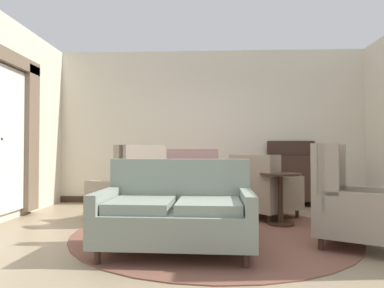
% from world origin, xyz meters
% --- Properties ---
extents(ground, '(8.55, 8.55, 0.00)m').
position_xyz_m(ground, '(0.00, 0.00, 0.00)').
color(ground, '#9E896B').
extents(wall_back, '(6.27, 0.08, 3.04)m').
position_xyz_m(wall_back, '(0.00, 2.68, 1.52)').
color(wall_back, beige).
rests_on(wall_back, ground).
extents(wall_left, '(0.08, 3.75, 3.04)m').
position_xyz_m(wall_left, '(-3.05, 0.80, 1.52)').
color(wall_left, beige).
rests_on(wall_left, ground).
extents(baseboard_back, '(6.11, 0.03, 0.12)m').
position_xyz_m(baseboard_back, '(0.00, 2.62, 0.06)').
color(baseboard_back, '#382319').
rests_on(baseboard_back, ground).
extents(area_rug, '(3.47, 3.47, 0.01)m').
position_xyz_m(area_rug, '(0.00, 0.30, 0.01)').
color(area_rug, brown).
rests_on(area_rug, ground).
extents(window_with_curtains, '(0.12, 1.79, 2.42)m').
position_xyz_m(window_with_curtains, '(-2.96, 0.60, 1.35)').
color(window_with_curtains, silver).
extents(coffee_table, '(0.84, 0.84, 0.48)m').
position_xyz_m(coffee_table, '(-0.03, 0.11, 0.39)').
color(coffee_table, '#382319').
rests_on(coffee_table, ground).
extents(porcelain_vase, '(0.17, 0.17, 0.34)m').
position_xyz_m(porcelain_vase, '(-0.09, 0.13, 0.63)').
color(porcelain_vase, brown).
rests_on(porcelain_vase, coffee_table).
extents(settee, '(1.55, 0.92, 0.94)m').
position_xyz_m(settee, '(-0.39, -0.61, 0.40)').
color(settee, gray).
rests_on(settee, ground).
extents(armchair_far_left, '(1.07, 1.05, 1.10)m').
position_xyz_m(armchair_far_left, '(1.43, -0.32, 0.46)').
color(armchair_far_left, gray).
rests_on(armchair_far_left, ground).
extents(armchair_beside_settee, '(1.15, 1.15, 0.97)m').
position_xyz_m(armchair_beside_settee, '(0.78, 1.15, 0.42)').
color(armchair_beside_settee, gray).
rests_on(armchair_beside_settee, ground).
extents(armchair_foreground_right, '(1.20, 1.17, 1.11)m').
position_xyz_m(armchair_foreground_right, '(-1.21, 0.94, 0.45)').
color(armchair_foreground_right, gray).
rests_on(armchair_foreground_right, ground).
extents(armchair_back_corner, '(0.83, 0.96, 1.06)m').
position_xyz_m(armchair_back_corner, '(-0.31, 1.46, 0.43)').
color(armchair_back_corner, tan).
rests_on(armchair_back_corner, ground).
extents(side_table, '(0.56, 0.56, 0.72)m').
position_xyz_m(side_table, '(0.94, 0.68, 0.44)').
color(side_table, '#382319').
rests_on(side_table, ground).
extents(sideboard, '(0.91, 0.40, 1.23)m').
position_xyz_m(sideboard, '(1.56, 2.38, 0.53)').
color(sideboard, '#382319').
rests_on(sideboard, ground).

